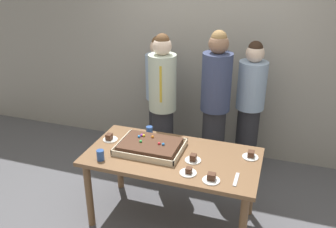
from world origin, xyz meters
The scene contains 16 objects.
ground_plane centered at (0.00, 0.00, 0.00)m, with size 12.00×12.00×0.00m, color #5B5B60.
interior_back_panel centered at (0.00, 1.60, 1.50)m, with size 8.00×0.12×3.00m, color #9E998E.
party_table centered at (0.00, 0.00, 0.66)m, with size 1.64×0.83×0.75m.
sheet_cake centered at (-0.23, 0.03, 0.79)m, with size 0.62×0.46×0.11m.
plated_slice_near_left centered at (0.44, -0.29, 0.78)m, with size 0.15×0.15×0.07m.
plated_slice_near_right centered at (0.21, -0.04, 0.78)m, with size 0.15×0.15×0.07m.
plated_slice_far_left centered at (0.71, 0.19, 0.78)m, with size 0.15×0.15×0.06m.
plated_slice_far_right centered at (-0.70, 0.08, 0.78)m, with size 0.15×0.15×0.07m.
plated_slice_center_front centered at (0.23, -0.25, 0.77)m, with size 0.15×0.15×0.06m.
drink_cup_nearest centered at (-0.35, 0.31, 0.80)m, with size 0.07×0.07×0.10m, color #2D5199.
drink_cup_middle centered at (-0.60, -0.29, 0.80)m, with size 0.07×0.07×0.10m, color #2D5199.
cake_server_utensil centered at (0.64, -0.21, 0.76)m, with size 0.03×0.20×0.01m, color silver.
person_serving_front centered at (0.22, 0.89, 0.94)m, with size 0.33×0.33×1.78m.
person_green_shirt_behind centered at (-0.56, 1.16, 0.84)m, with size 0.32×0.32×1.62m.
person_striped_tie_right centered at (0.58, 1.15, 0.86)m, with size 0.33×0.33×1.64m.
person_left_edge_reaching centered at (-0.36, 0.75, 0.92)m, with size 0.31×0.31×1.74m.
Camera 1 is at (0.89, -2.77, 2.49)m, focal length 38.04 mm.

